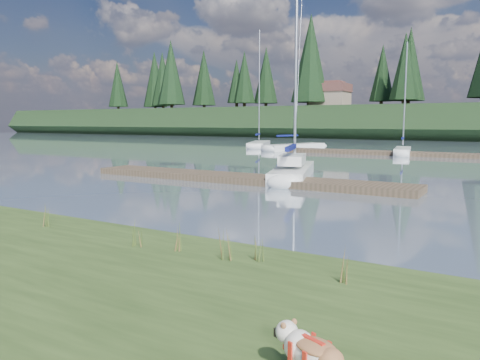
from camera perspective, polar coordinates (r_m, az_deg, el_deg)
The scene contains 21 objects.
ground at distance 40.05m, azimuth 20.77°, elevation 2.76°, with size 200.00×200.00×0.00m, color slate.
ridge at distance 82.63m, azimuth 26.18°, elevation 6.28°, with size 200.00×20.00×5.00m, color black.
bulldog at distance 4.60m, azimuth 8.86°, elevation -20.14°, with size 0.85×0.55×0.50m.
sailboat_main at distance 23.50m, azimuth 6.63°, elevation 1.41°, with size 3.93×7.93×11.39m.
dock_near at distance 21.53m, azimuth -0.04°, elevation 0.21°, with size 16.00×2.00×0.30m, color #4C3D2C.
dock_far at distance 39.74m, azimuth 23.62°, elevation 2.81°, with size 26.00×2.20×0.30m, color #4C3D2C.
sailboat_bg_0 at distance 50.91m, azimuth 2.43°, elevation 4.43°, with size 4.73×8.53×12.30m.
sailboat_bg_1 at distance 46.36m, azimuth 7.24°, elevation 4.12°, with size 3.97×8.66×12.66m.
sailboat_bg_2 at distance 41.67m, azimuth 19.24°, elevation 3.45°, with size 2.19×6.13×9.26m.
weed_0 at distance 9.33m, azimuth -12.37°, elevation -6.56°, with size 0.17×0.14×0.54m.
weed_1 at distance 8.88m, azimuth -7.19°, elevation -7.09°, with size 0.17×0.14×0.57m.
weed_2 at distance 8.30m, azimuth -1.66°, elevation -8.03°, with size 0.17×0.14×0.58m.
weed_3 at distance 11.71m, azimuth -22.49°, elevation -4.18°, with size 0.17×0.14×0.53m.
weed_4 at distance 8.23m, azimuth 2.24°, elevation -8.56°, with size 0.17×0.14×0.45m.
weed_5 at distance 7.30m, azimuth 12.89°, elevation -10.34°, with size 0.17×0.14×0.58m.
mud_lip at distance 10.76m, azimuth -10.90°, elevation -7.47°, with size 60.00×0.50×0.14m, color #33281C.
conifer_0 at distance 98.82m, azimuth -8.39°, elevation 12.85°, with size 5.72×5.72×14.15m.
conifer_1 at distance 93.45m, azimuth 0.54°, elevation 12.42°, with size 4.40×4.40×11.30m.
conifer_2 at distance 84.38m, azimuth 8.59°, elevation 14.45°, with size 6.60×6.60×16.05m.
conifer_3 at distance 83.57m, azimuth 19.46°, elevation 12.95°, with size 4.84×4.84×12.25m.
house_0 at distance 84.59m, azimuth 10.94°, elevation 10.15°, with size 6.30×5.30×4.65m.
Camera 1 is at (6.97, -9.34, 2.77)m, focal length 35.00 mm.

